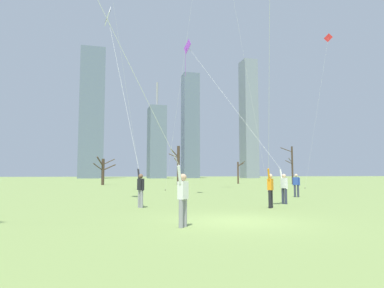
{
  "coord_description": "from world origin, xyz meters",
  "views": [
    {
      "loc": [
        -4.52,
        -11.11,
        1.61
      ],
      "look_at": [
        0.0,
        6.0,
        3.17
      ],
      "focal_mm": 31.99,
      "sensor_mm": 36.0,
      "label": 1
    }
  ],
  "objects_px": {
    "kite_flyer_foreground_left_pink": "(92,9)",
    "kite_flyer_far_back_teal": "(271,130)",
    "kite_flyer_midfield_left_white": "(132,142)",
    "bare_tree_leftmost": "(178,164)",
    "bare_tree_center": "(292,164)",
    "bystander_strolling_midfield": "(296,184)",
    "bare_tree_right_of_center": "(238,171)",
    "bare_tree_rightmost": "(103,170)",
    "kite_flyer_midfield_right_purple": "(259,150)",
    "distant_kite_low_near_trees_red": "(326,52)"
  },
  "relations": [
    {
      "from": "kite_flyer_midfield_right_purple",
      "to": "bare_tree_rightmost",
      "type": "distance_m",
      "value": 34.83
    },
    {
      "from": "kite_flyer_midfield_left_white",
      "to": "kite_flyer_midfield_right_purple",
      "type": "relative_size",
      "value": 1.0
    },
    {
      "from": "bare_tree_center",
      "to": "bare_tree_leftmost",
      "type": "xyz_separation_m",
      "value": [
        -18.15,
        1.63,
        -0.13
      ]
    },
    {
      "from": "bystander_strolling_midfield",
      "to": "bare_tree_rightmost",
      "type": "xyz_separation_m",
      "value": [
        -12.98,
        30.64,
        1.27
      ]
    },
    {
      "from": "bystander_strolling_midfield",
      "to": "bare_tree_center",
      "type": "distance_m",
      "value": 31.59
    },
    {
      "from": "kite_flyer_far_back_teal",
      "to": "kite_flyer_midfield_right_purple",
      "type": "relative_size",
      "value": 1.88
    },
    {
      "from": "kite_flyer_far_back_teal",
      "to": "bystander_strolling_midfield",
      "type": "bearing_deg",
      "value": 51.75
    },
    {
      "from": "kite_flyer_foreground_left_pink",
      "to": "bare_tree_leftmost",
      "type": "bearing_deg",
      "value": 74.54
    },
    {
      "from": "kite_flyer_midfield_left_white",
      "to": "kite_flyer_midfield_right_purple",
      "type": "height_order",
      "value": "kite_flyer_midfield_right_purple"
    },
    {
      "from": "distant_kite_low_near_trees_red",
      "to": "kite_flyer_far_back_teal",
      "type": "bearing_deg",
      "value": -132.3
    },
    {
      "from": "distant_kite_low_near_trees_red",
      "to": "bare_tree_right_of_center",
      "type": "relative_size",
      "value": 4.79
    },
    {
      "from": "bare_tree_center",
      "to": "bare_tree_rightmost",
      "type": "bearing_deg",
      "value": 173.1
    },
    {
      "from": "bare_tree_rightmost",
      "to": "bare_tree_right_of_center",
      "type": "height_order",
      "value": "bare_tree_rightmost"
    },
    {
      "from": "bystander_strolling_midfield",
      "to": "bare_tree_center",
      "type": "height_order",
      "value": "bare_tree_center"
    },
    {
      "from": "kite_flyer_midfield_left_white",
      "to": "bare_tree_center",
      "type": "distance_m",
      "value": 41.61
    },
    {
      "from": "bystander_strolling_midfield",
      "to": "bare_tree_right_of_center",
      "type": "bearing_deg",
      "value": 74.53
    },
    {
      "from": "bystander_strolling_midfield",
      "to": "bare_tree_rightmost",
      "type": "distance_m",
      "value": 33.3
    },
    {
      "from": "bare_tree_right_of_center",
      "to": "bystander_strolling_midfield",
      "type": "bearing_deg",
      "value": -105.47
    },
    {
      "from": "bare_tree_center",
      "to": "bare_tree_leftmost",
      "type": "bearing_deg",
      "value": 174.86
    },
    {
      "from": "kite_flyer_foreground_left_pink",
      "to": "bare_tree_leftmost",
      "type": "relative_size",
      "value": 3.44
    },
    {
      "from": "bare_tree_rightmost",
      "to": "bare_tree_leftmost",
      "type": "bearing_deg",
      "value": -9.8
    },
    {
      "from": "kite_flyer_far_back_teal",
      "to": "bare_tree_leftmost",
      "type": "xyz_separation_m",
      "value": [
        3.65,
        36.08,
        -0.6
      ]
    },
    {
      "from": "kite_flyer_far_back_teal",
      "to": "bare_tree_rightmost",
      "type": "height_order",
      "value": "kite_flyer_far_back_teal"
    },
    {
      "from": "kite_flyer_midfield_left_white",
      "to": "kite_flyer_foreground_left_pink",
      "type": "height_order",
      "value": "kite_flyer_foreground_left_pink"
    },
    {
      "from": "bare_tree_rightmost",
      "to": "bare_tree_leftmost",
      "type": "distance_m",
      "value": 11.06
    },
    {
      "from": "kite_flyer_foreground_left_pink",
      "to": "bare_tree_right_of_center",
      "type": "xyz_separation_m",
      "value": [
        22.21,
        43.91,
        -3.83
      ]
    },
    {
      "from": "kite_flyer_far_back_teal",
      "to": "bare_tree_right_of_center",
      "type": "relative_size",
      "value": 6.04
    },
    {
      "from": "kite_flyer_far_back_teal",
      "to": "kite_flyer_foreground_left_pink",
      "type": "bearing_deg",
      "value": -146.29
    },
    {
      "from": "kite_flyer_midfield_left_white",
      "to": "kite_flyer_foreground_left_pink",
      "type": "bearing_deg",
      "value": -101.67
    },
    {
      "from": "kite_flyer_foreground_left_pink",
      "to": "bare_tree_right_of_center",
      "type": "bearing_deg",
      "value": 63.17
    },
    {
      "from": "bare_tree_leftmost",
      "to": "bare_tree_right_of_center",
      "type": "xyz_separation_m",
      "value": [
        10.81,
        2.66,
        -0.98
      ]
    },
    {
      "from": "bystander_strolling_midfield",
      "to": "bare_tree_center",
      "type": "bearing_deg",
      "value": 59.41
    },
    {
      "from": "bare_tree_leftmost",
      "to": "kite_flyer_far_back_teal",
      "type": "bearing_deg",
      "value": -95.78
    },
    {
      "from": "bystander_strolling_midfield",
      "to": "distant_kite_low_near_trees_red",
      "type": "distance_m",
      "value": 22.13
    },
    {
      "from": "kite_flyer_foreground_left_pink",
      "to": "distant_kite_low_near_trees_red",
      "type": "distance_m",
      "value": 36.22
    },
    {
      "from": "bare_tree_center",
      "to": "bare_tree_right_of_center",
      "type": "xyz_separation_m",
      "value": [
        -7.34,
        4.29,
        -1.1
      ]
    },
    {
      "from": "kite_flyer_far_back_teal",
      "to": "bare_tree_right_of_center",
      "type": "xyz_separation_m",
      "value": [
        14.46,
        38.74,
        -1.58
      ]
    },
    {
      "from": "bare_tree_center",
      "to": "bare_tree_leftmost",
      "type": "distance_m",
      "value": 18.22
    },
    {
      "from": "bare_tree_center",
      "to": "kite_flyer_foreground_left_pink",
      "type": "bearing_deg",
      "value": -126.73
    },
    {
      "from": "bare_tree_leftmost",
      "to": "bare_tree_right_of_center",
      "type": "bearing_deg",
      "value": 13.84
    },
    {
      "from": "bare_tree_rightmost",
      "to": "bare_tree_right_of_center",
      "type": "relative_size",
      "value": 1.11
    },
    {
      "from": "distant_kite_low_near_trees_red",
      "to": "kite_flyer_midfield_left_white",
      "type": "bearing_deg",
      "value": -146.22
    },
    {
      "from": "kite_flyer_foreground_left_pink",
      "to": "kite_flyer_far_back_teal",
      "type": "bearing_deg",
      "value": 33.71
    },
    {
      "from": "kite_flyer_midfield_left_white",
      "to": "bare_tree_leftmost",
      "type": "bearing_deg",
      "value": 73.56
    },
    {
      "from": "bystander_strolling_midfield",
      "to": "bare_tree_leftmost",
      "type": "height_order",
      "value": "bare_tree_leftmost"
    },
    {
      "from": "bare_tree_rightmost",
      "to": "kite_flyer_midfield_right_purple",
      "type": "bearing_deg",
      "value": -75.63
    },
    {
      "from": "bare_tree_rightmost",
      "to": "bare_tree_leftmost",
      "type": "height_order",
      "value": "bare_tree_leftmost"
    },
    {
      "from": "kite_flyer_midfield_right_purple",
      "to": "bare_tree_leftmost",
      "type": "distance_m",
      "value": 31.93
    },
    {
      "from": "kite_flyer_midfield_right_purple",
      "to": "distant_kite_low_near_trees_red",
      "type": "relative_size",
      "value": 0.67
    },
    {
      "from": "bare_tree_right_of_center",
      "to": "kite_flyer_midfield_left_white",
      "type": "bearing_deg",
      "value": -120.08
    }
  ]
}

